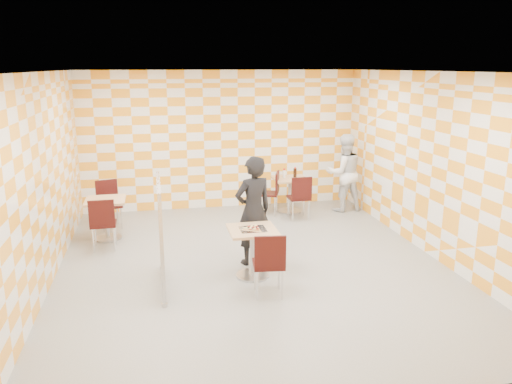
{
  "coord_description": "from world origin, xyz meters",
  "views": [
    {
      "loc": [
        -1.43,
        -7.26,
        3.08
      ],
      "look_at": [
        0.1,
        0.2,
        1.15
      ],
      "focal_mm": 35.0,
      "sensor_mm": 36.0,
      "label": 1
    }
  ],
  "objects_px": {
    "chair_empty_near": "(103,220)",
    "man_white": "(344,173)",
    "chair_second_side": "(272,189)",
    "main_table": "(253,244)",
    "chair_second_front": "(300,194)",
    "soda_bottle": "(295,173)",
    "chair_main_front": "(269,260)",
    "chair_empty_far": "(108,200)",
    "empty_table": "(106,212)",
    "second_table": "(290,189)",
    "partition": "(161,234)",
    "man_dark": "(253,211)",
    "sport_bottle": "(284,174)"
  },
  "relations": [
    {
      "from": "chair_empty_near",
      "to": "man_white",
      "type": "relative_size",
      "value": 0.55
    },
    {
      "from": "chair_second_side",
      "to": "main_table",
      "type": "bearing_deg",
      "value": -108.56
    },
    {
      "from": "chair_second_front",
      "to": "soda_bottle",
      "type": "relative_size",
      "value": 4.02
    },
    {
      "from": "chair_main_front",
      "to": "chair_empty_far",
      "type": "relative_size",
      "value": 1.0
    },
    {
      "from": "chair_empty_near",
      "to": "man_white",
      "type": "height_order",
      "value": "man_white"
    },
    {
      "from": "chair_empty_far",
      "to": "man_white",
      "type": "xyz_separation_m",
      "value": [
        4.92,
        0.17,
        0.3
      ]
    },
    {
      "from": "main_table",
      "to": "chair_empty_near",
      "type": "distance_m",
      "value": 2.76
    },
    {
      "from": "chair_empty_far",
      "to": "empty_table",
      "type": "bearing_deg",
      "value": -88.76
    },
    {
      "from": "man_white",
      "to": "soda_bottle",
      "type": "relative_size",
      "value": 7.31
    },
    {
      "from": "main_table",
      "to": "second_table",
      "type": "bearing_deg",
      "value": 65.56
    },
    {
      "from": "chair_main_front",
      "to": "partition",
      "type": "xyz_separation_m",
      "value": [
        -1.41,
        0.66,
        0.25
      ]
    },
    {
      "from": "chair_empty_near",
      "to": "man_dark",
      "type": "bearing_deg",
      "value": -23.32
    },
    {
      "from": "second_table",
      "to": "chair_empty_far",
      "type": "bearing_deg",
      "value": -175.54
    },
    {
      "from": "main_table",
      "to": "chair_second_side",
      "type": "relative_size",
      "value": 0.81
    },
    {
      "from": "chair_second_side",
      "to": "chair_second_front",
      "type": "bearing_deg",
      "value": -48.78
    },
    {
      "from": "partition",
      "to": "main_table",
      "type": "bearing_deg",
      "value": 3.56
    },
    {
      "from": "chair_empty_near",
      "to": "chair_empty_far",
      "type": "xyz_separation_m",
      "value": [
        -0.01,
        1.35,
        0.0
      ]
    },
    {
      "from": "partition",
      "to": "man_dark",
      "type": "relative_size",
      "value": 0.89
    },
    {
      "from": "chair_second_front",
      "to": "chair_second_side",
      "type": "height_order",
      "value": "same"
    },
    {
      "from": "empty_table",
      "to": "partition",
      "type": "height_order",
      "value": "partition"
    },
    {
      "from": "chair_empty_near",
      "to": "second_table",
      "type": "bearing_deg",
      "value": 23.76
    },
    {
      "from": "soda_bottle",
      "to": "main_table",
      "type": "bearing_deg",
      "value": -115.92
    },
    {
      "from": "man_white",
      "to": "soda_bottle",
      "type": "xyz_separation_m",
      "value": [
        -1.06,
        0.14,
        0.01
      ]
    },
    {
      "from": "chair_second_side",
      "to": "chair_empty_far",
      "type": "relative_size",
      "value": 1.0
    },
    {
      "from": "chair_empty_far",
      "to": "sport_bottle",
      "type": "height_order",
      "value": "sport_bottle"
    },
    {
      "from": "chair_empty_near",
      "to": "partition",
      "type": "distance_m",
      "value": 1.92
    },
    {
      "from": "main_table",
      "to": "man_dark",
      "type": "xyz_separation_m",
      "value": [
        0.12,
        0.53,
        0.36
      ]
    },
    {
      "from": "second_table",
      "to": "empty_table",
      "type": "bearing_deg",
      "value": -164.65
    },
    {
      "from": "chair_main_front",
      "to": "chair_second_side",
      "type": "xyz_separation_m",
      "value": [
        0.96,
        3.84,
        0.0
      ]
    },
    {
      "from": "sport_bottle",
      "to": "chair_empty_far",
      "type": "bearing_deg",
      "value": -174.41
    },
    {
      "from": "main_table",
      "to": "partition",
      "type": "xyz_separation_m",
      "value": [
        -1.33,
        -0.08,
        0.28
      ]
    },
    {
      "from": "chair_empty_near",
      "to": "chair_main_front",
      "type": "bearing_deg",
      "value": -44.45
    },
    {
      "from": "chair_empty_far",
      "to": "soda_bottle",
      "type": "distance_m",
      "value": 3.88
    },
    {
      "from": "chair_second_front",
      "to": "partition",
      "type": "bearing_deg",
      "value": -136.73
    },
    {
      "from": "main_table",
      "to": "chair_empty_far",
      "type": "distance_m",
      "value": 3.71
    },
    {
      "from": "main_table",
      "to": "man_dark",
      "type": "distance_m",
      "value": 0.65
    },
    {
      "from": "chair_second_side",
      "to": "chair_empty_far",
      "type": "height_order",
      "value": "same"
    },
    {
      "from": "empty_table",
      "to": "man_white",
      "type": "xyz_separation_m",
      "value": [
        4.9,
        0.9,
        0.33
      ]
    },
    {
      "from": "man_white",
      "to": "soda_bottle",
      "type": "bearing_deg",
      "value": -10.79
    },
    {
      "from": "chair_second_side",
      "to": "man_white",
      "type": "relative_size",
      "value": 0.55
    },
    {
      "from": "man_white",
      "to": "sport_bottle",
      "type": "distance_m",
      "value": 1.3
    },
    {
      "from": "main_table",
      "to": "chair_empty_far",
      "type": "bearing_deg",
      "value": 128.12
    },
    {
      "from": "chair_main_front",
      "to": "man_dark",
      "type": "xyz_separation_m",
      "value": [
        0.04,
        1.28,
        0.33
      ]
    },
    {
      "from": "man_dark",
      "to": "chair_second_front",
      "type": "bearing_deg",
      "value": -142.5
    },
    {
      "from": "chair_second_front",
      "to": "man_dark",
      "type": "distance_m",
      "value": 2.49
    },
    {
      "from": "chair_empty_near",
      "to": "man_dark",
      "type": "distance_m",
      "value": 2.63
    },
    {
      "from": "empty_table",
      "to": "chair_empty_near",
      "type": "bearing_deg",
      "value": -90.28
    },
    {
      "from": "main_table",
      "to": "soda_bottle",
      "type": "relative_size",
      "value": 3.26
    },
    {
      "from": "soda_bottle",
      "to": "second_table",
      "type": "bearing_deg",
      "value": -168.88
    },
    {
      "from": "second_table",
      "to": "man_dark",
      "type": "bearing_deg",
      "value": -116.6
    }
  ]
}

